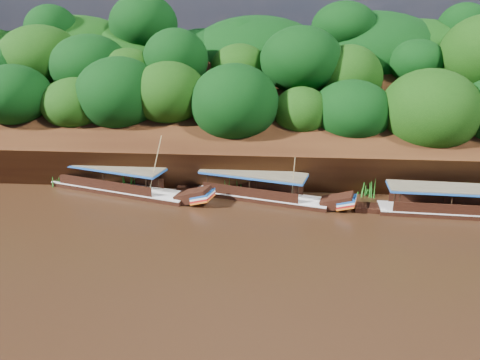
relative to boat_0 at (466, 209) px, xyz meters
The scene contains 6 objects.
ground 14.46m from the boat_0, 154.24° to the right, with size 160.00×160.00×0.00m, color black.
riverbank 21.02m from the boat_0, 128.38° to the left, with size 120.00×30.06×19.40m.
boat_0 is the anchor object (origin of this frame).
boat_1 14.98m from the boat_0, behind, with size 13.08×5.05×4.67m.
boat_2 26.92m from the boat_0, behind, with size 14.70×5.95×5.77m.
reeds 15.99m from the boat_0, 168.19° to the left, with size 49.26×2.31×2.29m.
Camera 1 is at (-1.58, -26.96, 15.24)m, focal length 35.00 mm.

